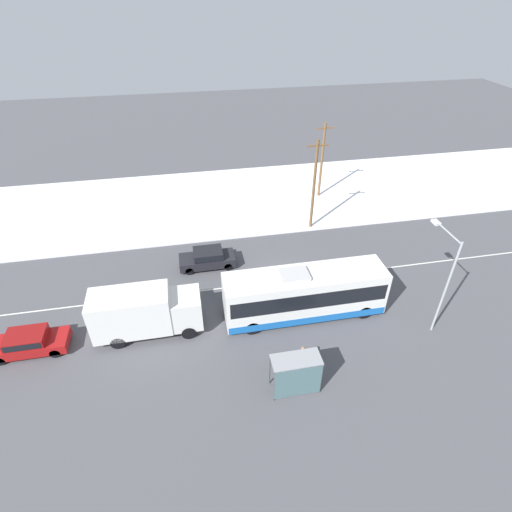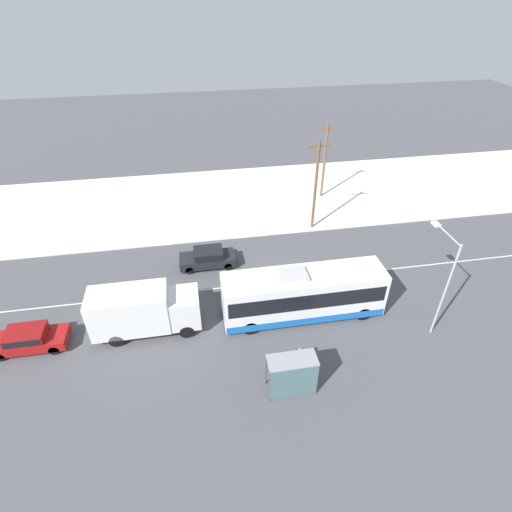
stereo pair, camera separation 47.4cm
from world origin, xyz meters
The scene contains 12 objects.
ground_plane centered at (0.00, 0.00, 0.00)m, with size 120.00×120.00×0.00m, color #4C4C51.
snow_lot centered at (0.00, 13.77, 0.06)m, with size 80.00×14.67×0.12m.
lane_marking_center centered at (0.00, 0.00, 0.00)m, with size 60.00×0.12×0.00m.
city_bus centered at (0.39, -3.69, 1.76)m, with size 10.57×2.57×3.60m.
box_truck centered at (-9.87, -3.42, 1.77)m, with size 6.70×2.30×3.25m.
sedan_car centered at (-5.42, 2.92, 0.81)m, with size 4.29×1.80×1.48m.
parked_car_near_truck centered at (-16.82, -3.67, 0.77)m, with size 4.38×1.80×1.41m.
pedestrian_at_stop centered at (-0.94, -7.96, 1.00)m, with size 0.59×0.26×1.63m.
bus_shelter centered at (-1.78, -9.61, 1.67)m, with size 2.66×1.20×2.40m.
streetlamp centered at (8.17, -6.11, 4.39)m, with size 0.36×2.93×6.81m.
utility_pole_roadside centered at (4.25, 7.01, 4.26)m, with size 1.80×0.24×8.14m.
utility_pole_snowlot centered at (6.94, 12.83, 3.96)m, with size 1.80×0.24×7.56m.
Camera 1 is at (-6.50, -22.56, 18.93)m, focal length 28.00 mm.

